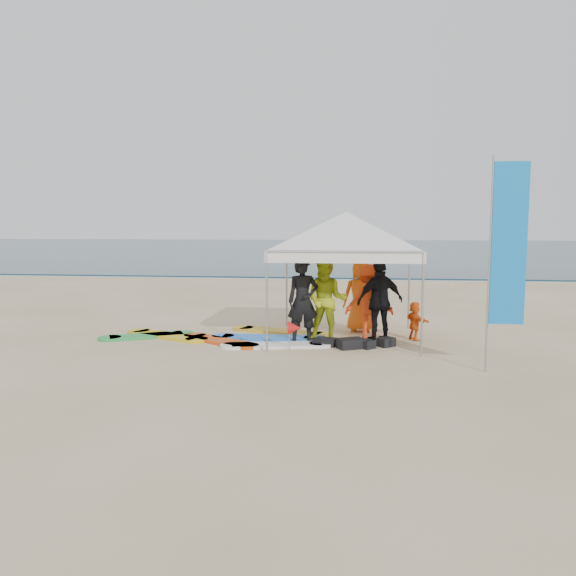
% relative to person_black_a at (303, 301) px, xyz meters
% --- Properties ---
extents(ground, '(120.00, 120.00, 0.00)m').
position_rel_person_black_a_xyz_m(ground, '(-0.52, -1.99, -0.97)').
color(ground, beige).
rests_on(ground, ground).
extents(ocean, '(160.00, 84.00, 0.08)m').
position_rel_person_black_a_xyz_m(ocean, '(-0.52, 58.01, -0.93)').
color(ocean, '#0C2633').
rests_on(ocean, ground).
extents(shoreline_foam, '(160.00, 1.20, 0.01)m').
position_rel_person_black_a_xyz_m(shoreline_foam, '(-0.52, 16.21, -0.97)').
color(shoreline_foam, silver).
rests_on(shoreline_foam, ground).
extents(person_black_a, '(0.82, 0.66, 1.94)m').
position_rel_person_black_a_xyz_m(person_black_a, '(0.00, 0.00, 0.00)').
color(person_black_a, black).
rests_on(person_black_a, ground).
extents(person_yellow, '(1.03, 0.84, 1.96)m').
position_rel_person_black_a_xyz_m(person_yellow, '(0.53, 0.16, 0.01)').
color(person_yellow, '#ADBE1A').
rests_on(person_yellow, ground).
extents(person_orange_a, '(1.18, 0.72, 1.77)m').
position_rel_person_black_a_xyz_m(person_orange_a, '(1.52, 0.76, -0.09)').
color(person_orange_a, '#FF4516').
rests_on(person_orange_a, ground).
extents(person_black_b, '(1.22, 0.91, 1.92)m').
position_rel_person_black_a_xyz_m(person_black_b, '(1.75, 0.26, -0.01)').
color(person_black_b, black).
rests_on(person_black_b, ground).
extents(person_orange_b, '(0.93, 0.63, 1.83)m').
position_rel_person_black_a_xyz_m(person_orange_b, '(1.31, 1.60, -0.06)').
color(person_orange_b, orange).
rests_on(person_orange_b, ground).
extents(person_seated, '(0.62, 0.87, 0.91)m').
position_rel_person_black_a_xyz_m(person_seated, '(2.58, 0.68, -0.52)').
color(person_seated, orange).
rests_on(person_seated, ground).
extents(canopy_tent, '(4.55, 4.55, 3.44)m').
position_rel_person_black_a_xyz_m(canopy_tent, '(0.95, 0.58, 2.02)').
color(canopy_tent, '#A5A5A8').
rests_on(canopy_tent, ground).
extents(feather_flag, '(0.66, 0.04, 3.92)m').
position_rel_person_black_a_xyz_m(feather_flag, '(3.89, -2.12, 1.34)').
color(feather_flag, '#A5A5A8').
rests_on(feather_flag, ground).
extents(marker_pennant, '(0.28, 0.28, 0.64)m').
position_rel_person_black_a_xyz_m(marker_pennant, '(-0.09, -0.84, -0.48)').
color(marker_pennant, '#A5A5A8').
rests_on(marker_pennant, ground).
extents(gear_pile, '(1.87, 0.80, 0.22)m').
position_rel_person_black_a_xyz_m(gear_pile, '(1.13, -0.31, -0.88)').
color(gear_pile, black).
rests_on(gear_pile, ground).
extents(surfboard_spread, '(5.19, 2.66, 0.07)m').
position_rel_person_black_a_xyz_m(surfboard_spread, '(-1.77, 0.23, -0.94)').
color(surfboard_spread, gold).
rests_on(surfboard_spread, ground).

